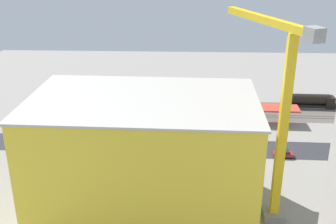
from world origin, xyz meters
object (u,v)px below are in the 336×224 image
(platform_canopy_near, at_px, (205,107))
(street_tree_0, at_px, (68,117))
(parked_car_3, at_px, (172,150))
(street_tree_1, at_px, (98,117))
(parked_car_2, at_px, (206,151))
(traffic_light, at_px, (181,121))
(locomotive, at_px, (310,101))
(parked_car_0, at_px, (283,154))
(freight_coach_far, at_px, (140,103))
(construction_building, at_px, (144,155))
(tower_crane, at_px, (278,107))
(box_truck_0, at_px, (104,152))
(parked_car_1, at_px, (243,152))
(street_tree_2, at_px, (57,118))

(platform_canopy_near, xyz_separation_m, street_tree_0, (33.62, 10.66, 1.00))
(parked_car_3, relative_size, street_tree_1, 0.61)
(parked_car_2, bearing_deg, street_tree_0, -14.03)
(street_tree_1, xyz_separation_m, traffic_light, (-20.04, 0.29, -0.55))
(locomotive, relative_size, street_tree_0, 1.99)
(platform_canopy_near, height_order, street_tree_1, street_tree_1)
(street_tree_0, bearing_deg, parked_car_0, 169.82)
(locomotive, bearing_deg, freight_coach_far, 8.06)
(construction_building, bearing_deg, traffic_light, -100.63)
(parked_car_0, bearing_deg, tower_crane, 70.79)
(parked_car_3, height_order, street_tree_1, street_tree_1)
(parked_car_0, bearing_deg, box_truck_0, 3.13)
(parked_car_0, relative_size, street_tree_0, 0.55)
(parked_car_1, distance_m, tower_crane, 28.36)
(locomotive, height_order, construction_building, construction_building)
(parked_car_1, height_order, parked_car_2, parked_car_1)
(parked_car_2, relative_size, traffic_light, 0.65)
(construction_building, bearing_deg, parked_car_2, -118.76)
(street_tree_1, xyz_separation_m, street_tree_2, (10.15, -0.30, -0.42))
(construction_building, xyz_separation_m, street_tree_2, (24.08, -28.86, -5.49))
(parked_car_1, bearing_deg, platform_canopy_near, -67.95)
(parked_car_2, height_order, traffic_light, traffic_light)
(locomotive, distance_m, parked_car_3, 49.49)
(parked_car_3, distance_m, traffic_light, 9.13)
(box_truck_0, bearing_deg, parked_car_1, -175.44)
(freight_coach_far, relative_size, street_tree_2, 2.50)
(box_truck_0, bearing_deg, street_tree_2, -40.44)
(parked_car_3, height_order, construction_building, construction_building)
(platform_canopy_near, relative_size, freight_coach_far, 2.64)
(locomotive, bearing_deg, parked_car_2, 44.10)
(tower_crane, distance_m, street_tree_1, 48.65)
(platform_canopy_near, xyz_separation_m, parked_car_0, (-16.68, 19.69, -3.37))
(freight_coach_far, bearing_deg, construction_building, 96.97)
(locomotive, xyz_separation_m, parked_car_1, (23.01, 30.70, -1.14))
(parked_car_3, bearing_deg, freight_coach_far, -68.07)
(street_tree_1, bearing_deg, box_truck_0, 106.18)
(platform_canopy_near, height_order, parked_car_0, platform_canopy_near)
(platform_canopy_near, relative_size, parked_car_1, 10.32)
(tower_crane, bearing_deg, box_truck_0, -29.63)
(construction_building, bearing_deg, parked_car_3, -100.03)
(parked_car_3, distance_m, box_truck_0, 15.12)
(platform_canopy_near, xyz_separation_m, box_truck_0, (22.98, 21.86, -2.49))
(platform_canopy_near, distance_m, tower_crane, 44.34)
(platform_canopy_near, bearing_deg, box_truck_0, 43.57)
(street_tree_1, bearing_deg, locomotive, -158.86)
(box_truck_0, xyz_separation_m, street_tree_2, (13.37, -11.39, 3.04))
(freight_coach_far, bearing_deg, locomotive, -171.94)
(tower_crane, bearing_deg, parked_car_0, -109.21)
(parked_car_0, bearing_deg, street_tree_2, -9.86)
(parked_car_1, height_order, construction_building, construction_building)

